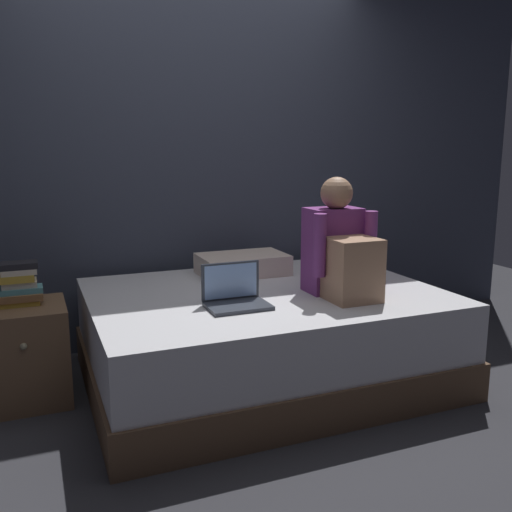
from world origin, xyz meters
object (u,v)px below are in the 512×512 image
Objects in this scene: person_sitting at (341,251)px; laptop at (235,296)px; bed at (264,335)px; pillow at (243,264)px; nightstand at (25,354)px; book_stack at (19,284)px.

laptop is at bearing 179.41° from person_sitting.
bed is 6.25× the size of laptop.
pillow is (0.30, 0.68, 0.01)m from laptop.
nightstand is 1.80m from person_sitting.
person_sitting is 1.74m from book_stack.
nightstand is 2.15× the size of book_stack.
person_sitting reaches higher than nightstand.
pillow is at bearing 7.91° from book_stack.
bed is at bearing 146.32° from person_sitting.
nightstand is (-1.30, 0.22, -0.00)m from bed.
book_stack is (-1.66, 0.50, -0.15)m from person_sitting.
person_sitting is 2.05× the size of laptop.
person_sitting is 2.66× the size of book_stack.
book_stack is (-0.00, 0.05, 0.37)m from nightstand.
laptop reaches higher than pillow.
nightstand is 1.66× the size of laptop.
nightstand is 0.95× the size of pillow.
laptop is (-0.62, 0.01, -0.20)m from person_sitting.
person_sitting is (0.36, -0.24, 0.52)m from bed.
laptop is (-0.26, -0.23, 0.33)m from bed.
laptop is 1.15m from book_stack.
pillow is 1.36m from book_stack.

